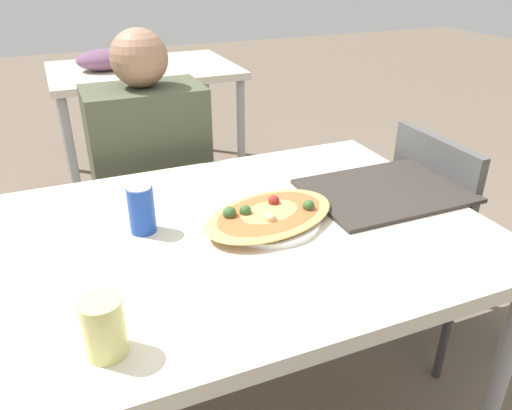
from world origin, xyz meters
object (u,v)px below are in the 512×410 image
at_px(pizza_main, 269,216).
at_px(soda_can, 141,209).
at_px(person_seated, 151,163).
at_px(chair_far_seated, 149,197).
at_px(chair_side_right, 449,233).
at_px(dining_table, 243,251).
at_px(drink_glass, 104,327).

distance_m(pizza_main, soda_can, 0.33).
height_order(pizza_main, soda_can, soda_can).
bearing_deg(person_seated, soda_can, 76.91).
xyz_separation_m(pizza_main, soda_can, (-0.31, 0.09, 0.04)).
xyz_separation_m(chair_far_seated, chair_side_right, (0.92, -0.69, 0.00)).
bearing_deg(person_seated, chair_far_seated, -90.00).
relative_size(chair_side_right, pizza_main, 1.97).
bearing_deg(chair_side_right, chair_far_seated, -127.06).
bearing_deg(chair_far_seated, person_seated, 90.00).
bearing_deg(chair_side_right, person_seated, -122.36).
xyz_separation_m(dining_table, soda_can, (-0.24, 0.08, 0.13)).
xyz_separation_m(dining_table, chair_far_seated, (-0.10, 0.79, -0.18)).
relative_size(dining_table, soda_can, 10.03).
bearing_deg(chair_side_right, dining_table, -83.43).
height_order(chair_far_seated, chair_side_right, same).
bearing_deg(pizza_main, drink_glass, -145.20).
xyz_separation_m(soda_can, drink_glass, (-0.15, -0.41, -0.01)).
bearing_deg(dining_table, drink_glass, -140.11).
distance_m(person_seated, soda_can, 0.62).
bearing_deg(soda_can, dining_table, -19.66).
bearing_deg(soda_can, person_seated, 76.91).
xyz_separation_m(chair_far_seated, soda_can, (-0.14, -0.70, 0.32)).
xyz_separation_m(dining_table, person_seated, (-0.10, 0.68, 0.01)).
height_order(chair_side_right, person_seated, person_seated).
bearing_deg(chair_side_right, pizza_main, -82.70).
height_order(soda_can, drink_glass, soda_can).
distance_m(dining_table, pizza_main, 0.12).
relative_size(chair_far_seated, drink_glass, 7.49).
xyz_separation_m(pizza_main, drink_glass, (-0.46, -0.32, 0.04)).
height_order(pizza_main, drink_glass, drink_glass).
bearing_deg(soda_can, chair_far_seated, 78.94).
relative_size(chair_side_right, drink_glass, 7.49).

